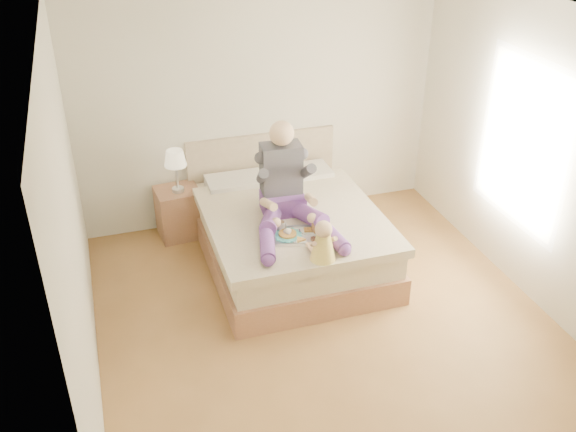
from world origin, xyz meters
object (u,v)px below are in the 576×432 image
object	(u,v)px
baby	(323,243)
adult	(286,192)
nightstand	(179,212)
tray	(297,234)
bed	(288,231)

from	to	relation	value
baby	adult	bearing A→B (deg)	90.10
nightstand	tray	distance (m)	1.69
nightstand	tray	world-z (taller)	tray
bed	tray	xyz separation A→B (m)	(-0.10, -0.58, 0.32)
nightstand	adult	xyz separation A→B (m)	(0.91, -1.02, 0.61)
bed	baby	size ratio (longest dim) A/B	5.76
baby	tray	bearing A→B (deg)	96.65
bed	baby	world-z (taller)	bed
bed	adult	world-z (taller)	adult
bed	nightstand	size ratio (longest dim) A/B	3.90
nightstand	tray	size ratio (longest dim) A/B	1.14
bed	adult	xyz separation A→B (m)	(-0.09, -0.23, 0.58)
nightstand	adult	bearing A→B (deg)	-53.40
bed	nightstand	world-z (taller)	bed
bed	baby	bearing A→B (deg)	-89.90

